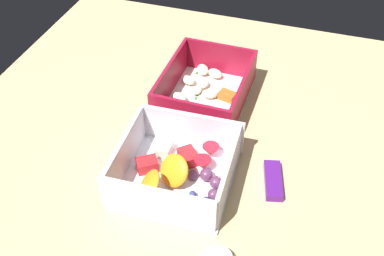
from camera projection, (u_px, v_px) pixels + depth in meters
The scene contains 4 objects.
table_surface at pixel (195, 145), 75.72cm from camera, with size 80.00×80.00×2.00cm, color tan.
pasta_container at pixel (205, 92), 80.79cm from camera, with size 18.08×13.86×6.57cm.
fruit_bowl at pixel (177, 170), 67.41cm from camera, with size 16.44×16.52×6.39cm.
candy_bar at pixel (273, 180), 67.98cm from camera, with size 7.00×2.40×1.20cm, color #51197A.
Camera 1 is at (51.58, 16.11, 54.11)cm, focal length 43.93 mm.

